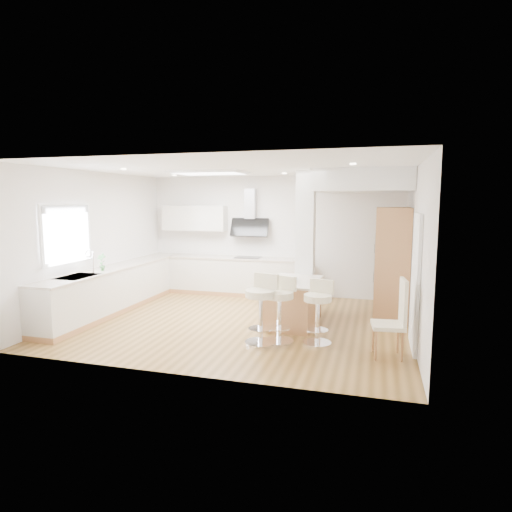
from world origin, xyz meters
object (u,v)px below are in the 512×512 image
(peninsula, at_px, (293,302))
(bar_stool_b, at_px, (280,306))
(dining_chair, at_px, (396,316))
(bar_stool_c, at_px, (318,309))
(bar_stool_a, at_px, (261,305))

(peninsula, relative_size, bar_stool_b, 1.33)
(peninsula, bearing_deg, dining_chair, -32.81)
(bar_stool_b, bearing_deg, bar_stool_c, 22.76)
(bar_stool_c, distance_m, dining_chair, 1.18)
(bar_stool_b, height_order, dining_chair, dining_chair)
(bar_stool_b, relative_size, dining_chair, 0.91)
(bar_stool_b, bearing_deg, dining_chair, 8.68)
(peninsula, bearing_deg, bar_stool_a, -100.45)
(peninsula, relative_size, bar_stool_c, 1.38)
(bar_stool_a, height_order, bar_stool_c, bar_stool_a)
(bar_stool_b, distance_m, bar_stool_c, 0.60)
(bar_stool_c, xyz_separation_m, dining_chair, (1.14, -0.29, 0.05))
(dining_chair, bearing_deg, bar_stool_a, 171.64)
(bar_stool_a, xyz_separation_m, dining_chair, (1.99, -0.06, -0.00))
(bar_stool_a, bearing_deg, bar_stool_c, 30.74)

